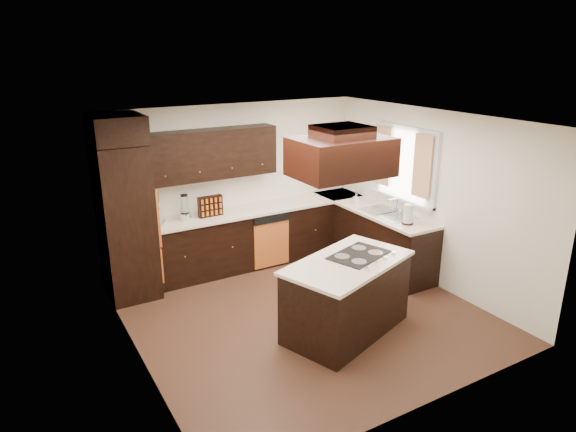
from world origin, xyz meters
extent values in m
cube|color=brown|center=(0.00, 0.00, -0.01)|extent=(4.20, 4.20, 0.02)
cube|color=silver|center=(0.00, 0.00, 2.51)|extent=(4.20, 4.20, 0.02)
cube|color=white|center=(0.00, 2.11, 1.25)|extent=(4.20, 0.02, 2.50)
cube|color=white|center=(0.00, -2.11, 1.25)|extent=(4.20, 0.02, 2.50)
cube|color=white|center=(-2.11, 0.00, 1.25)|extent=(0.02, 4.20, 2.50)
cube|color=white|center=(2.11, 0.00, 1.25)|extent=(0.02, 4.20, 2.50)
cube|color=black|center=(-1.78, 1.71, 1.06)|extent=(0.65, 0.75, 2.12)
cube|color=orange|center=(-1.43, 1.71, 1.12)|extent=(0.05, 0.62, 0.78)
cube|color=black|center=(0.03, 1.80, 0.44)|extent=(2.93, 0.60, 0.88)
cube|color=black|center=(1.80, 0.90, 0.44)|extent=(0.60, 2.40, 0.88)
cube|color=#F1DEC8|center=(0.03, 1.79, 0.90)|extent=(2.93, 0.63, 0.04)
cube|color=#F1DEC8|center=(1.79, 0.90, 0.90)|extent=(0.63, 2.40, 0.04)
cube|color=black|center=(-0.43, 1.93, 1.81)|extent=(2.00, 0.34, 0.72)
cube|color=orange|center=(0.33, 1.50, 0.40)|extent=(0.60, 0.05, 0.72)
cube|color=silver|center=(2.07, 0.55, 1.65)|extent=(0.06, 1.32, 1.12)
cube|color=white|center=(2.10, 0.55, 1.65)|extent=(0.00, 1.20, 1.00)
cube|color=#FBDEBC|center=(2.01, 0.13, 1.70)|extent=(0.02, 0.34, 0.90)
cube|color=#FBDEBC|center=(2.01, 0.97, 1.70)|extent=(0.02, 0.34, 0.90)
cube|color=silver|center=(1.80, 0.55, 0.92)|extent=(0.52, 0.84, 0.01)
cube|color=black|center=(0.21, -0.60, 0.44)|extent=(1.73, 1.30, 0.88)
cube|color=#F1DEC8|center=(0.21, -0.60, 0.90)|extent=(1.80, 1.37, 0.04)
cube|color=black|center=(0.43, -0.53, 0.93)|extent=(0.85, 0.70, 0.01)
cube|color=black|center=(0.10, -0.55, 2.16)|extent=(1.05, 0.72, 0.42)
cube|color=black|center=(0.10, -0.55, 2.44)|extent=(0.55, 0.50, 0.13)
cylinder|color=silver|center=(-0.92, 1.79, 0.97)|extent=(0.15, 0.15, 0.10)
cone|color=silver|center=(-0.92, 1.79, 1.15)|extent=(0.13, 0.13, 0.26)
cube|color=black|center=(-0.54, 1.77, 1.07)|extent=(0.37, 0.10, 0.31)
imported|color=silver|center=(-1.37, 1.75, 0.95)|extent=(0.37, 0.37, 0.07)
imported|color=silver|center=(1.70, 1.20, 1.00)|extent=(0.09, 0.09, 0.16)
cylinder|color=silver|center=(1.72, 0.04, 1.06)|extent=(0.16, 0.16, 0.29)
camera|label=1|loc=(-3.17, -5.01, 3.30)|focal=32.00mm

